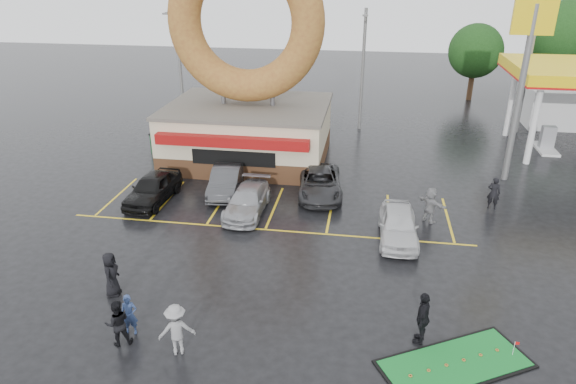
# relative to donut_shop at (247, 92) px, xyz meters

# --- Properties ---
(ground) EXTENTS (120.00, 120.00, 0.00)m
(ground) POSITION_rel_donut_shop_xyz_m (3.00, -12.97, -4.46)
(ground) COLOR black
(ground) RESTS_ON ground
(donut_shop) EXTENTS (10.20, 8.70, 13.50)m
(donut_shop) POSITION_rel_donut_shop_xyz_m (0.00, 0.00, 0.00)
(donut_shop) COLOR #472B19
(donut_shop) RESTS_ON ground
(shell_sign) EXTENTS (2.20, 0.36, 10.60)m
(shell_sign) POSITION_rel_donut_shop_xyz_m (16.00, -0.97, 2.91)
(shell_sign) COLOR slate
(shell_sign) RESTS_ON ground
(streetlight_left) EXTENTS (0.40, 2.21, 9.00)m
(streetlight_left) POSITION_rel_donut_shop_xyz_m (-7.00, 6.95, 0.32)
(streetlight_left) COLOR slate
(streetlight_left) RESTS_ON ground
(streetlight_mid) EXTENTS (0.40, 2.21, 9.00)m
(streetlight_mid) POSITION_rel_donut_shop_xyz_m (7.00, 7.95, 0.32)
(streetlight_mid) COLOR slate
(streetlight_mid) RESTS_ON ground
(streetlight_right) EXTENTS (0.40, 2.21, 9.00)m
(streetlight_right) POSITION_rel_donut_shop_xyz_m (19.00, 8.95, 0.32)
(streetlight_right) COLOR slate
(streetlight_right) RESTS_ON ground
(tree_far_c) EXTENTS (6.30, 6.30, 9.00)m
(tree_far_c) POSITION_rel_donut_shop_xyz_m (25.00, 21.03, 1.37)
(tree_far_c) COLOR #332114
(tree_far_c) RESTS_ON ground
(tree_far_d) EXTENTS (4.90, 4.90, 7.00)m
(tree_far_d) POSITION_rel_donut_shop_xyz_m (17.00, 19.03, 0.07)
(tree_far_d) COLOR #332114
(tree_far_d) RESTS_ON ground
(car_black) EXTENTS (2.13, 4.67, 1.55)m
(car_black) POSITION_rel_donut_shop_xyz_m (-3.67, -7.30, -3.69)
(car_black) COLOR black
(car_black) RESTS_ON ground
(car_dgrey) EXTENTS (2.01, 4.61, 1.47)m
(car_dgrey) POSITION_rel_donut_shop_xyz_m (-0.04, -5.57, -3.73)
(car_dgrey) COLOR #323335
(car_dgrey) RESTS_ON ground
(car_silver) EXTENTS (1.92, 4.59, 1.32)m
(car_silver) POSITION_rel_donut_shop_xyz_m (1.72, -7.84, -3.80)
(car_silver) COLOR #97989C
(car_silver) RESTS_ON ground
(car_grey) EXTENTS (2.94, 5.32, 1.41)m
(car_grey) POSITION_rel_donut_shop_xyz_m (5.20, -4.97, -3.76)
(car_grey) COLOR #29292B
(car_grey) RESTS_ON ground
(car_white) EXTENTS (1.84, 4.41, 1.49)m
(car_white) POSITION_rel_donut_shop_xyz_m (9.36, -9.47, -3.72)
(car_white) COLOR silver
(car_white) RESTS_ON ground
(person_blue) EXTENTS (0.64, 0.49, 1.56)m
(person_blue) POSITION_rel_donut_shop_xyz_m (-0.14, -17.85, -3.69)
(person_blue) COLOR navy
(person_blue) RESTS_ON ground
(person_blackjkt) EXTENTS (1.05, 0.97, 1.72)m
(person_blackjkt) POSITION_rel_donut_shop_xyz_m (-0.28, -18.42, -3.60)
(person_blackjkt) COLOR black
(person_blackjkt) RESTS_ON ground
(person_hoodie) EXTENTS (1.38, 1.10, 1.87)m
(person_hoodie) POSITION_rel_donut_shop_xyz_m (1.85, -18.52, -3.53)
(person_hoodie) COLOR gray
(person_hoodie) RESTS_ON ground
(person_bystander) EXTENTS (0.72, 0.98, 1.84)m
(person_bystander) POSITION_rel_donut_shop_xyz_m (-1.84, -15.75, -3.54)
(person_bystander) COLOR black
(person_bystander) RESTS_ON ground
(person_cameraman) EXTENTS (0.77, 1.24, 1.96)m
(person_cameraman) POSITION_rel_donut_shop_xyz_m (9.90, -16.66, -3.48)
(person_cameraman) COLOR black
(person_cameraman) RESTS_ON ground
(person_walker_near) EXTENTS (1.59, 1.59, 1.84)m
(person_walker_near) POSITION_rel_donut_shop_xyz_m (10.98, -7.39, -3.54)
(person_walker_near) COLOR gray
(person_walker_near) RESTS_ON ground
(person_walker_far) EXTENTS (0.75, 0.60, 1.78)m
(person_walker_far) POSITION_rel_donut_shop_xyz_m (14.42, -5.31, -3.57)
(person_walker_far) COLOR black
(person_walker_far) RESTS_ON ground
(dumpster) EXTENTS (1.84, 1.26, 1.30)m
(dumpster) POSITION_rel_donut_shop_xyz_m (-5.99, 0.54, -3.81)
(dumpster) COLOR #173D21
(dumpster) RESTS_ON ground
(putting_green) EXTENTS (5.36, 4.30, 0.62)m
(putting_green) POSITION_rel_donut_shop_xyz_m (10.94, -17.67, -4.42)
(putting_green) COLOR black
(putting_green) RESTS_ON ground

